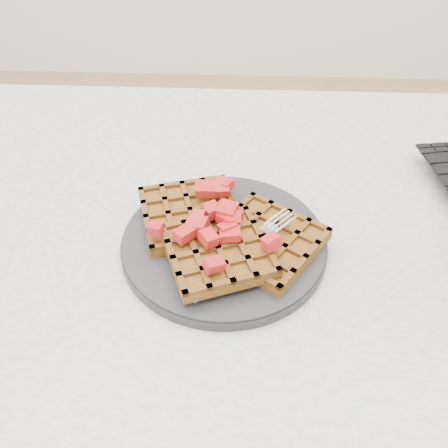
# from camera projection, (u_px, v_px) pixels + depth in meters

# --- Properties ---
(table) EXTENTS (1.20, 0.80, 0.75)m
(table) POSITION_uv_depth(u_px,v_px,m) (270.00, 295.00, 0.72)
(table) COLOR silver
(table) RESTS_ON ground
(plate) EXTENTS (0.26, 0.26, 0.02)m
(plate) POSITION_uv_depth(u_px,v_px,m) (224.00, 243.00, 0.62)
(plate) COLOR black
(plate) RESTS_ON table
(waffles) EXTENTS (0.25, 0.22, 0.03)m
(waffles) POSITION_uv_depth(u_px,v_px,m) (224.00, 234.00, 0.61)
(waffles) COLOR brown
(waffles) RESTS_ON plate
(strawberry_pile) EXTENTS (0.15, 0.15, 0.02)m
(strawberry_pile) POSITION_uv_depth(u_px,v_px,m) (224.00, 215.00, 0.59)
(strawberry_pile) COLOR #9A0002
(strawberry_pile) RESTS_ON waffles
(fork) EXTENTS (0.14, 0.15, 0.02)m
(fork) POSITION_uv_depth(u_px,v_px,m) (251.00, 254.00, 0.59)
(fork) COLOR silver
(fork) RESTS_ON plate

